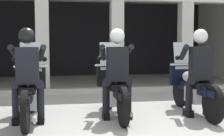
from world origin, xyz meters
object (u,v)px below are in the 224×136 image
police_officer_center (117,66)px  motorcycle_left (30,91)px  police_officer_right (199,65)px  police_officer_left (28,67)px  motorcycle_center (114,88)px  motorcycle_right (192,87)px

police_officer_center → motorcycle_left: bearing=167.0°
police_officer_right → police_officer_left: bearing=177.6°
motorcycle_center → police_officer_center: (-0.00, -0.28, 0.44)m
motorcycle_left → police_officer_center: police_officer_center is taller
motorcycle_left → police_officer_right: (3.02, -0.27, 0.44)m
police_officer_left → motorcycle_center: bearing=10.1°
police_officer_right → motorcycle_right: bearing=87.1°
police_officer_right → police_officer_center: bearing=174.7°
police_officer_left → motorcycle_center: (1.51, 0.37, -0.44)m
motorcycle_right → police_officer_center: bearing=-174.6°
motorcycle_left → police_officer_right: police_officer_right is taller
motorcycle_right → police_officer_right: (-0.00, -0.28, 0.44)m
police_officer_left → police_officer_right: (3.02, 0.01, 0.00)m
police_officer_left → police_officer_right: bearing=-3.3°
police_officer_left → police_officer_center: same height
police_officer_left → motorcycle_center: police_officer_left is taller
motorcycle_right → police_officer_right: size_ratio=1.29×
motorcycle_left → motorcycle_center: size_ratio=1.00×
motorcycle_center → motorcycle_right: 1.51m
motorcycle_right → police_officer_right: police_officer_right is taller
police_officer_left → police_officer_center: bearing=-0.4°
police_officer_left → police_officer_right: 3.02m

